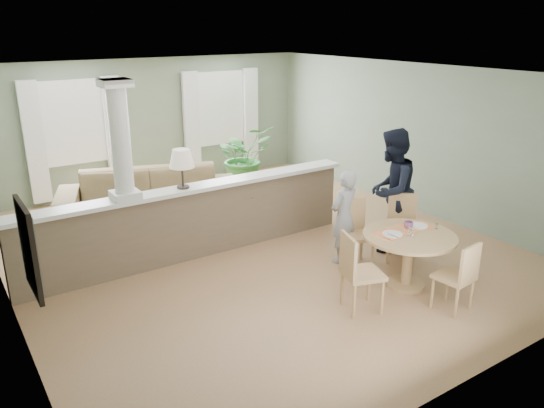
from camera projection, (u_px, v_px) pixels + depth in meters
ground at (253, 247)px, 8.41m from camera, size 8.00×8.00×0.00m
room_shell at (229, 128)px, 8.30m from camera, size 7.02×8.02×2.71m
pony_wall at (189, 213)px, 7.82m from camera, size 5.32×0.38×2.70m
sofa at (151, 198)px, 9.31m from camera, size 3.36×2.19×0.91m
houseplant at (244, 156)px, 11.32m from camera, size 1.25×1.10×1.32m
dining_table at (409, 245)px, 7.01m from camera, size 1.22×1.22×0.84m
chair_far_boy at (355, 229)px, 7.67m from camera, size 0.55×0.55×0.97m
chair_far_man at (402, 224)px, 7.87m from camera, size 0.63×0.63×0.98m
chair_near at (460, 274)px, 6.38m from camera, size 0.45×0.45×0.91m
chair_side at (357, 269)px, 6.39m from camera, size 0.57×0.57×1.00m
child_person at (344, 217)px, 7.71m from camera, size 0.55×0.41×1.39m
man_person at (391, 191)px, 8.06m from camera, size 1.13×1.03×1.90m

